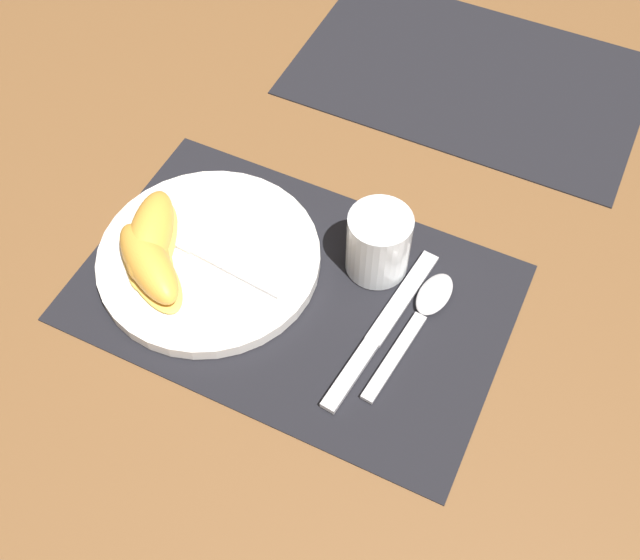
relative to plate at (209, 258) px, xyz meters
name	(u,v)px	position (x,y,z in m)	size (l,w,h in m)	color
ground_plane	(294,293)	(0.10, 0.01, -0.01)	(3.00, 3.00, 0.00)	brown
placemat	(294,292)	(0.10, 0.01, -0.01)	(0.47, 0.31, 0.00)	black
placemat_far	(469,75)	(0.16, 0.44, -0.01)	(0.47, 0.31, 0.00)	black
plate	(209,258)	(0.00, 0.00, 0.00)	(0.25, 0.25, 0.02)	white
juice_glass	(378,246)	(0.17, 0.08, 0.03)	(0.07, 0.07, 0.08)	silver
knife	(380,331)	(0.21, 0.00, -0.01)	(0.04, 0.23, 0.01)	silver
spoon	(424,310)	(0.25, 0.04, 0.00)	(0.04, 0.18, 0.01)	silver
fork	(201,252)	(-0.01, 0.00, 0.01)	(0.19, 0.04, 0.00)	silver
citrus_wedge_0	(151,236)	(-0.06, -0.02, 0.03)	(0.09, 0.14, 0.04)	#F7C656
citrus_wedge_1	(152,256)	(-0.05, -0.04, 0.02)	(0.11, 0.12, 0.03)	#F7C656
citrus_wedge_2	(149,265)	(-0.04, -0.05, 0.03)	(0.13, 0.11, 0.04)	#F7C656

